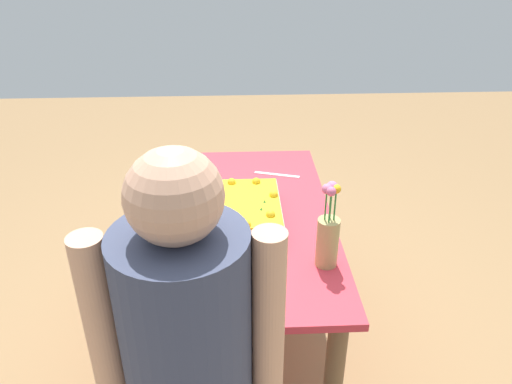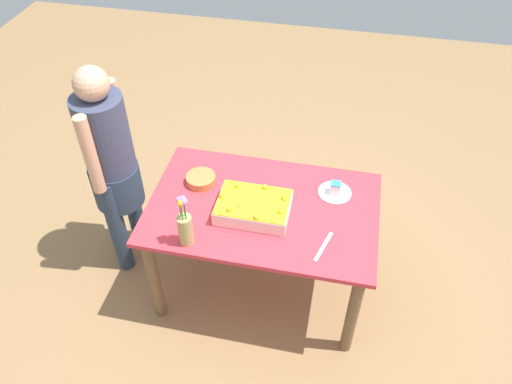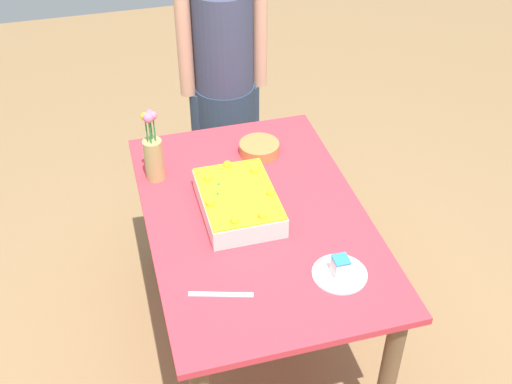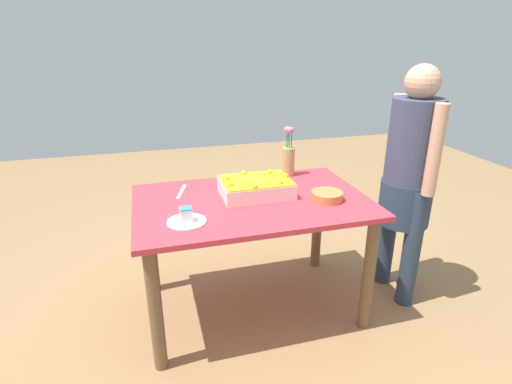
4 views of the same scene
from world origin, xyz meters
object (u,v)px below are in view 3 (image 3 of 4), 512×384
Objects in this scene: fruit_bowl at (259,148)px; person_standing at (224,76)px; sheet_cake at (238,201)px; serving_plate_with_slice at (340,271)px; cake_knife at (221,294)px; flower_vase at (153,154)px.

person_standing reaches higher than fruit_bowl.
serving_plate_with_slice is at bearing -149.07° from sheet_cake.
sheet_cake reaches higher than cake_knife.
cake_knife is 0.15× the size of person_standing.
flower_vase is (0.73, 0.12, 0.12)m from cake_knife.
serving_plate_with_slice is 0.94m from flower_vase.
flower_vase reaches higher than fruit_bowl.
serving_plate_with_slice is 1.11× the size of fruit_bowl.
serving_plate_with_slice is 0.60× the size of flower_vase.
sheet_cake is at bearing 84.85° from cake_knife.
flower_vase reaches higher than cake_knife.
sheet_cake reaches higher than fruit_bowl.
fruit_bowl is 0.12× the size of person_standing.
flower_vase is at bearing 97.52° from fruit_bowl.
person_standing reaches higher than sheet_cake.
fruit_bowl is at bearing 82.30° from cake_knife.
cake_knife is 1.26× the size of fruit_bowl.
cake_knife is 1.39m from person_standing.
sheet_cake is 0.46m from cake_knife.
serving_plate_with_slice is at bearing -143.55° from flower_vase.
person_standing is at bearing 93.05° from cake_knife.
cake_knife is at bearing 87.58° from serving_plate_with_slice.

